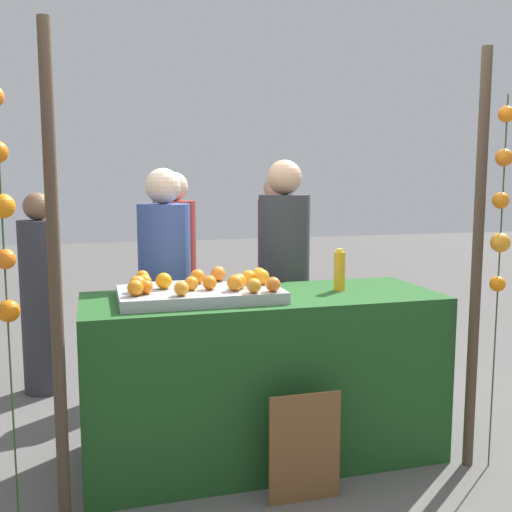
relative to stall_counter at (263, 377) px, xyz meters
The scene contains 32 objects.
ground_plane 0.47m from the stall_counter, ahead, with size 24.00×24.00×0.00m, color #565451.
stall_counter is the anchor object (origin of this frame).
orange_tray 0.61m from the stall_counter, behind, with size 0.85×0.53×0.06m, color #9EA0A5.
orange_0 0.63m from the stall_counter, 140.89° to the left, with size 0.08×0.08×0.08m, color orange.
orange_1 0.57m from the stall_counter, behind, with size 0.09×0.09×0.09m, color orange.
orange_2 0.65m from the stall_counter, 166.89° to the right, with size 0.08×0.08×0.08m, color orange.
orange_3 0.57m from the stall_counter, 156.14° to the left, with size 0.08×0.08×0.08m, color orange.
orange_4 0.70m from the stall_counter, behind, with size 0.07×0.07×0.07m, color orange.
orange_5 0.62m from the stall_counter, 117.19° to the right, with size 0.08×0.08×0.08m, color orange.
orange_6 0.89m from the stall_counter, behind, with size 0.09×0.09×0.09m, color orange.
orange_7 0.91m from the stall_counter, 168.70° to the right, with size 0.08×0.08×0.08m, color orange.
orange_8 0.77m from the stall_counter, 157.65° to the right, with size 0.07×0.07×0.07m, color orange.
orange_9 0.88m from the stall_counter, 162.68° to the left, with size 0.08×0.08×0.08m, color orange.
orange_10 0.87m from the stall_counter, behind, with size 0.07×0.07×0.07m, color orange.
orange_11 0.68m from the stall_counter, 159.57° to the left, with size 0.08×0.08×0.08m, color orange.
orange_12 0.61m from the stall_counter, 92.61° to the right, with size 0.08×0.08×0.08m, color orange.
orange_13 0.86m from the stall_counter, behind, with size 0.07×0.07×0.07m, color orange.
orange_14 0.57m from the stall_counter, 89.39° to the left, with size 0.08×0.08×0.08m, color orange.
orange_15 0.59m from the stall_counter, 154.48° to the right, with size 0.08×0.08×0.08m, color orange.
orange_16 0.79m from the stall_counter, behind, with size 0.09×0.09×0.09m, color orange.
orange_17 0.62m from the stall_counter, 144.31° to the right, with size 0.08×0.08×0.08m, color orange.
juice_bottle 0.74m from the stall_counter, ahead, with size 0.07×0.07×0.24m.
chalkboard_sign 0.56m from the stall_counter, 83.33° to the right, with size 0.36×0.03×0.56m.
vendor_left 0.83m from the stall_counter, 127.36° to the left, with size 0.33×0.33×1.64m.
vendor_right 0.79m from the stall_counter, 62.70° to the left, with size 0.34×0.34×1.70m.
crowd_person_0 1.51m from the stall_counter, 101.33° to the left, with size 0.33×0.33×1.63m.
crowd_person_1 1.94m from the stall_counter, 131.63° to the left, with size 0.30×0.30×1.48m.
crowd_person_2 2.42m from the stall_counter, 71.26° to the left, with size 0.32×0.32×1.60m.
canopy_post_left 1.31m from the stall_counter, 159.07° to the right, with size 0.06×0.06×2.24m, color #473828.
canopy_post_right 1.31m from the stall_counter, 20.93° to the right, with size 0.06×0.06×2.24m, color #473828.
garland_strand_left 1.66m from the stall_counter, 159.87° to the right, with size 0.11×0.11×2.00m.
garland_strand_right 1.58m from the stall_counter, 21.51° to the right, with size 0.10×0.11×2.00m.
Camera 1 is at (-0.90, -3.10, 1.57)m, focal length 41.67 mm.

